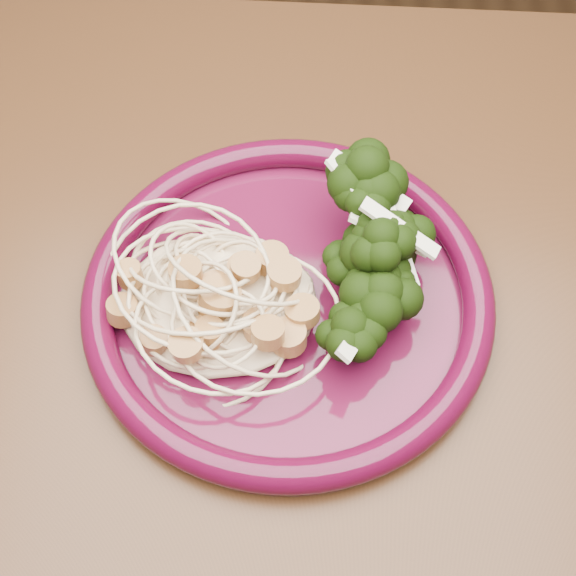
# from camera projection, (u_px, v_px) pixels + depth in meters

# --- Properties ---
(dining_table) EXTENTS (1.20, 0.80, 0.75)m
(dining_table) POSITION_uv_depth(u_px,v_px,m) (369.00, 447.00, 0.61)
(dining_table) COLOR #472814
(dining_table) RESTS_ON ground
(dinner_plate) EXTENTS (0.34, 0.34, 0.02)m
(dinner_plate) POSITION_uv_depth(u_px,v_px,m) (288.00, 295.00, 0.56)
(dinner_plate) COLOR #480B25
(dinner_plate) RESTS_ON dining_table
(spaghetti_pile) EXTENTS (0.16, 0.14, 0.03)m
(spaghetti_pile) POSITION_uv_depth(u_px,v_px,m) (217.00, 294.00, 0.55)
(spaghetti_pile) COLOR beige
(spaghetti_pile) RESTS_ON dinner_plate
(scallop_cluster) EXTENTS (0.15, 0.15, 0.04)m
(scallop_cluster) POSITION_uv_depth(u_px,v_px,m) (213.00, 262.00, 0.52)
(scallop_cluster) COLOR #BC8240
(scallop_cluster) RESTS_ON spaghetti_pile
(broccoli_pile) EXTENTS (0.13, 0.18, 0.06)m
(broccoli_pile) POSITION_uv_depth(u_px,v_px,m) (375.00, 266.00, 0.54)
(broccoli_pile) COLOR black
(broccoli_pile) RESTS_ON dinner_plate
(onion_garnish) EXTENTS (0.09, 0.12, 0.06)m
(onion_garnish) POSITION_uv_depth(u_px,v_px,m) (380.00, 235.00, 0.51)
(onion_garnish) COLOR white
(onion_garnish) RESTS_ON broccoli_pile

